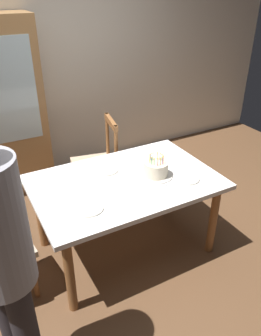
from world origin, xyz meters
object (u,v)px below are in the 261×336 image
object	(u,v)px
plate_near_celebrant	(89,208)
dining_table	(125,189)
birthday_cake	(156,170)
plate_near_guest	(186,178)
chair_spindle_back	(97,165)
plate_far_side	(105,170)
person_celebrant	(1,258)

from	to	relation	value
plate_near_celebrant	dining_table	bearing A→B (deg)	28.32
birthday_cake	plate_near_celebrant	world-z (taller)	birthday_cake
plate_near_guest	chair_spindle_back	bearing A→B (deg)	109.67
plate_far_side	plate_near_guest	size ratio (longest dim) A/B	1.00
person_celebrant	plate_near_celebrant	bearing A→B (deg)	37.16
plate_far_side	person_celebrant	xyz separation A→B (m)	(-0.98, -0.93, 0.24)
birthday_cake	plate_near_guest	distance (m)	0.26
plate_far_side	plate_near_guest	world-z (taller)	same
person_celebrant	chair_spindle_back	bearing A→B (deg)	53.15
plate_far_side	person_celebrant	bearing A→B (deg)	-136.43
chair_spindle_back	birthday_cake	bearing A→B (deg)	-78.86
plate_near_celebrant	chair_spindle_back	size ratio (longest dim) A/B	0.23
plate_near_guest	person_celebrant	xyz separation A→B (m)	(-1.51, -0.49, 0.24)
plate_near_celebrant	plate_near_guest	size ratio (longest dim) A/B	1.00
chair_spindle_back	plate_far_side	bearing A→B (deg)	-105.08
plate_near_guest	birthday_cake	bearing A→B (deg)	141.08
plate_near_celebrant	chair_spindle_back	xyz separation A→B (m)	(0.50, 1.03, -0.28)
birthday_cake	plate_far_side	size ratio (longest dim) A/B	1.27
plate_near_celebrant	chair_spindle_back	bearing A→B (deg)	64.31
dining_table	birthday_cake	size ratio (longest dim) A/B	5.39
plate_near_guest	plate_near_celebrant	bearing A→B (deg)	180.00
chair_spindle_back	person_celebrant	world-z (taller)	person_celebrant
plate_far_side	dining_table	bearing A→B (deg)	-71.36
plate_far_side	person_celebrant	world-z (taller)	person_celebrant
dining_table	plate_near_guest	bearing A→B (deg)	-26.29
dining_table	plate_near_guest	xyz separation A→B (m)	(0.45, -0.22, 0.09)
chair_spindle_back	person_celebrant	bearing A→B (deg)	-126.85
plate_near_celebrant	person_celebrant	size ratio (longest dim) A/B	0.13
birthday_cake	person_celebrant	world-z (taller)	person_celebrant
dining_table	plate_near_guest	distance (m)	0.51
birthday_cake	plate_near_celebrant	xyz separation A→B (m)	(-0.67, -0.16, -0.06)
plate_far_side	plate_near_guest	distance (m)	0.69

